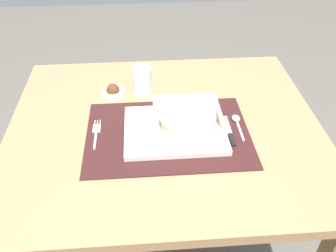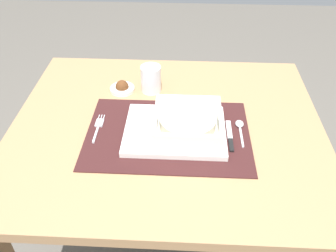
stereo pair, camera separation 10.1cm
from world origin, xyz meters
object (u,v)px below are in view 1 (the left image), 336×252
Objects in this scene: fork at (96,132)px; condiment_saucer at (113,91)px; butter_knife at (229,132)px; porridge_bowl at (187,121)px; dining_table at (165,151)px; spoon at (237,121)px; drinking_glass at (142,82)px.

fork is 0.20m from condiment_saucer.
butter_knife reaches higher than fork.
porridge_bowl is at bearing -7.78° from fork.
dining_table is 0.22m from butter_knife.
condiment_saucer is at bearing 156.98° from spoon.
drinking_glass is (0.14, 0.20, 0.03)m from fork.
dining_table is 0.24m from spoon.
porridge_bowl is 0.26m from fork.
porridge_bowl is 1.62× the size of spoon.
fork reaches higher than dining_table.
spoon is 1.43× the size of condiment_saucer.
fork is (-0.26, 0.02, -0.04)m from porridge_bowl.
drinking_glass reaches higher than dining_table.
dining_table is 6.89× the size of butter_knife.
fork is at bearing -174.52° from spoon.
butter_knife is (0.12, -0.01, -0.04)m from porridge_bowl.
drinking_glass is at bearing 52.63° from fork.
butter_knife is at bearing -8.55° from fork.
spoon is (0.15, 0.03, -0.03)m from porridge_bowl.
porridge_bowl reaches higher than fork.
porridge_bowl is at bearing 171.29° from butter_knife.
porridge_bowl is 0.25m from drinking_glass.
butter_knife is 1.49× the size of drinking_glass.
butter_knife is at bearing -6.54° from porridge_bowl.
drinking_glass is at bearing 148.71° from spoon.
dining_table is 0.23m from fork.
drinking_glass is 0.10m from condiment_saucer.
condiment_saucer is at bearing 135.14° from porridge_bowl.
condiment_saucer is (-0.22, 0.22, -0.03)m from porridge_bowl.
butter_knife is (0.18, -0.05, 0.11)m from dining_table.
dining_table is at bearing 161.15° from butter_knife.
dining_table is 10.29× the size of drinking_glass.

